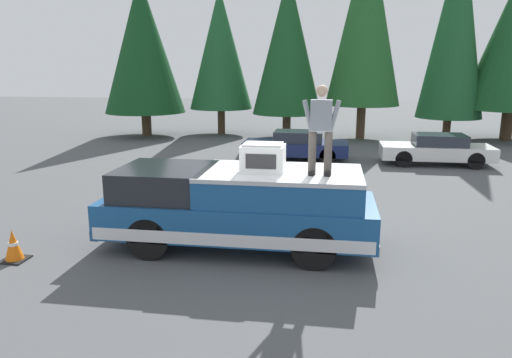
{
  "coord_description": "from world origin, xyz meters",
  "views": [
    {
      "loc": [
        -9.43,
        -1.01,
        3.68
      ],
      "look_at": [
        0.36,
        0.5,
        1.35
      ],
      "focal_mm": 33.82,
      "sensor_mm": 36.0,
      "label": 1
    }
  ],
  "objects_px": {
    "traffic_cone": "(13,246)",
    "parked_car_navy": "(296,146)",
    "compressor_unit": "(263,158)",
    "parked_car_white": "(436,149)",
    "pickup_truck": "(238,207)",
    "person_on_truck_bed": "(321,128)"
  },
  "relations": [
    {
      "from": "compressor_unit",
      "to": "parked_car_white",
      "type": "xyz_separation_m",
      "value": [
        9.73,
        -5.32,
        -1.35
      ]
    },
    {
      "from": "person_on_truck_bed",
      "to": "traffic_cone",
      "type": "distance_m",
      "value": 6.32
    },
    {
      "from": "parked_car_white",
      "to": "traffic_cone",
      "type": "height_order",
      "value": "parked_car_white"
    },
    {
      "from": "parked_car_navy",
      "to": "traffic_cone",
      "type": "height_order",
      "value": "parked_car_navy"
    },
    {
      "from": "parked_car_navy",
      "to": "pickup_truck",
      "type": "bearing_deg",
      "value": 177.07
    },
    {
      "from": "pickup_truck",
      "to": "parked_car_navy",
      "type": "distance_m",
      "value": 9.76
    },
    {
      "from": "pickup_truck",
      "to": "parked_car_white",
      "type": "distance_m",
      "value": 11.29
    },
    {
      "from": "compressor_unit",
      "to": "pickup_truck",
      "type": "bearing_deg",
      "value": 81.36
    },
    {
      "from": "compressor_unit",
      "to": "traffic_cone",
      "type": "distance_m",
      "value": 5.12
    },
    {
      "from": "parked_car_white",
      "to": "traffic_cone",
      "type": "relative_size",
      "value": 6.61
    },
    {
      "from": "pickup_truck",
      "to": "compressor_unit",
      "type": "height_order",
      "value": "compressor_unit"
    },
    {
      "from": "person_on_truck_bed",
      "to": "parked_car_navy",
      "type": "height_order",
      "value": "person_on_truck_bed"
    },
    {
      "from": "traffic_cone",
      "to": "parked_car_navy",
      "type": "bearing_deg",
      "value": -22.76
    },
    {
      "from": "compressor_unit",
      "to": "parked_car_navy",
      "type": "xyz_separation_m",
      "value": [
        9.82,
        0.02,
        -1.35
      ]
    },
    {
      "from": "pickup_truck",
      "to": "compressor_unit",
      "type": "distance_m",
      "value": 1.18
    },
    {
      "from": "compressor_unit",
      "to": "traffic_cone",
      "type": "bearing_deg",
      "value": 105.29
    },
    {
      "from": "parked_car_navy",
      "to": "traffic_cone",
      "type": "bearing_deg",
      "value": 157.24
    },
    {
      "from": "pickup_truck",
      "to": "parked_car_white",
      "type": "xyz_separation_m",
      "value": [
        9.65,
        -5.84,
        -0.29
      ]
    },
    {
      "from": "person_on_truck_bed",
      "to": "traffic_cone",
      "type": "relative_size",
      "value": 2.73
    },
    {
      "from": "person_on_truck_bed",
      "to": "traffic_cone",
      "type": "height_order",
      "value": "person_on_truck_bed"
    },
    {
      "from": "parked_car_white",
      "to": "traffic_cone",
      "type": "bearing_deg",
      "value": 137.75
    },
    {
      "from": "parked_car_navy",
      "to": "person_on_truck_bed",
      "type": "bearing_deg",
      "value": -173.5
    }
  ]
}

